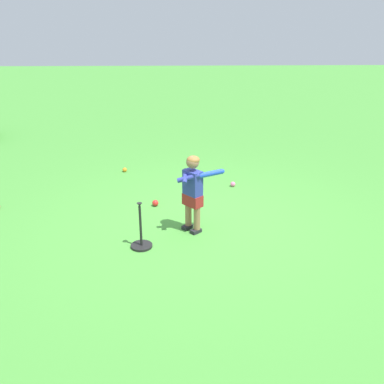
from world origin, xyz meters
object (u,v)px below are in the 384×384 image
object	(u,v)px
play_ball_near_batter	(233,184)
play_ball_behind_batter	(125,170)
batting_tee	(141,240)
play_ball_far_left	(155,203)
child_batter	(193,187)

from	to	relation	value
play_ball_near_batter	play_ball_behind_batter	distance (m)	2.13
play_ball_near_batter	batting_tee	size ratio (longest dim) A/B	0.14
play_ball_far_left	batting_tee	distance (m)	1.28
play_ball_far_left	play_ball_behind_batter	bearing A→B (deg)	112.68
play_ball_far_left	play_ball_behind_batter	size ratio (longest dim) A/B	1.21
play_ball_near_batter	play_ball_behind_batter	world-z (taller)	play_ball_near_batter
play_ball_behind_batter	batting_tee	bearing A→B (deg)	-79.14
child_batter	play_ball_far_left	size ratio (longest dim) A/B	10.90
child_batter	play_ball_far_left	xyz separation A→B (m)	(-0.57, 0.84, -0.60)
child_batter	play_ball_behind_batter	xyz separation A→B (m)	(-1.23, 2.42, -0.61)
child_batter	play_ball_near_batter	size ratio (longest dim) A/B	12.41
play_ball_far_left	play_ball_behind_batter	xyz separation A→B (m)	(-0.66, 1.59, -0.01)
play_ball_far_left	batting_tee	size ratio (longest dim) A/B	0.16
play_ball_behind_batter	batting_tee	size ratio (longest dim) A/B	0.13
play_ball_behind_batter	batting_tee	xyz separation A→B (m)	(0.55, -2.87, 0.06)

